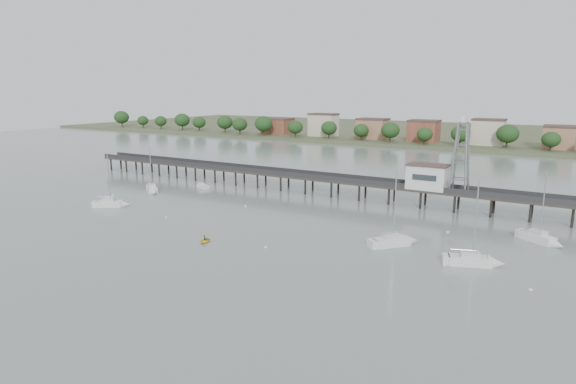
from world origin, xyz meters
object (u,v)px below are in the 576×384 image
Objects in this scene: sailboat_c at (398,241)px; sailboat_b at (152,190)px; sailboat_a at (114,204)px; sailboat_e at (543,240)px; pier at (322,179)px; yellow_dinghy at (205,242)px; sailboat_d at (478,261)px; lattice_tower at (461,158)px; white_tender at (203,186)px.

sailboat_b is (-64.56, 8.63, 0.01)m from sailboat_c.
sailboat_e reaches higher than sailboat_a.
pier is 47.32m from sailboat_a.
yellow_dinghy is (-47.91, -27.86, -0.65)m from sailboat_e.
sailboat_b reaches higher than pier.
pier is 51.70m from sailboat_d.
sailboat_b is (-67.85, -19.56, -10.45)m from lattice_tower.
lattice_tower reaches higher than sailboat_c.
white_tender is at bearing 142.49° from sailboat_d.
sailboat_a is (-73.63, -2.86, 0.01)m from sailboat_d.
lattice_tower is at bearing 50.94° from sailboat_b.
sailboat_b reaches higher than yellow_dinghy.
sailboat_a is (-64.09, -34.16, -10.45)m from lattice_tower.
white_tender is at bearing 112.48° from sailboat_c.
sailboat_b is (-36.35, -19.56, -3.14)m from pier.
sailboat_d is at bearing -2.23° from yellow_dinghy.
sailboat_b is 15.07m from sailboat_a.
sailboat_e is (84.67, 4.32, -0.00)m from sailboat_b.
sailboat_e is (7.29, 16.05, 0.00)m from sailboat_d.
sailboat_d is at bearing 0.12° from white_tender.
sailboat_d is 78.27m from sailboat_b.
pier is at bearing -164.41° from sailboat_e.
sailboat_c is (-3.29, -28.19, -10.46)m from lattice_tower.
yellow_dinghy is at bearing -89.45° from pier.
lattice_tower is 62.65m from white_tender.
sailboat_e is at bearing -16.29° from sailboat_c.
lattice_tower is 1.32× the size of sailboat_b.
yellow_dinghy is (36.77, -23.54, -0.65)m from sailboat_b.
sailboat_c reaches higher than yellow_dinghy.
sailboat_e is (48.32, -15.24, -3.15)m from pier.
sailboat_d is (9.53, -31.29, -10.46)m from lattice_tower.
sailboat_d reaches higher than sailboat_a.
sailboat_e is at bearing 37.78° from sailboat_b.
sailboat_a is at bearing -40.70° from sailboat_b.
lattice_tower reaches higher than sailboat_e.
pier is 53.40× the size of yellow_dinghy.
yellow_dinghy is (33.01, -8.95, -0.65)m from sailboat_a.
sailboat_c is (28.21, -28.19, -3.15)m from pier.
pier is at bearing 63.15° from sailboat_b.
sailboat_a is (3.76, -14.59, -0.00)m from sailboat_b.
sailboat_a is (-32.59, -34.16, -3.14)m from pier.
sailboat_d is 4.59× the size of yellow_dinghy.
lattice_tower is at bearing 0.00° from pier.
sailboat_c is 23.92m from sailboat_e.
sailboat_d reaches higher than sailboat_b.
sailboat_c is 60.95m from white_tender.
sailboat_a is 2.87× the size of white_tender.
sailboat_e is at bearing -17.51° from pier.
sailboat_b is at bearing 151.47° from sailboat_d.
lattice_tower is 34.34m from sailboat_d.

